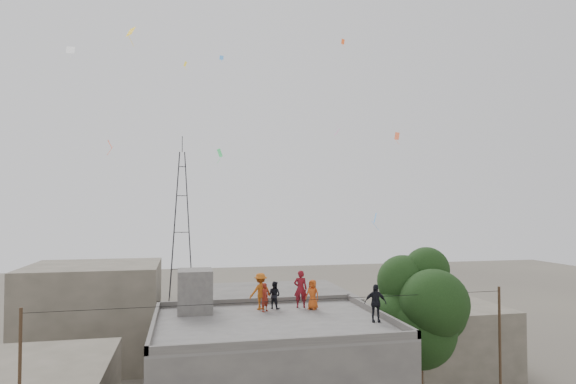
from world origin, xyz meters
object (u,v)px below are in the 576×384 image
transmission_tower (182,224)px  person_red_adult (301,289)px  person_dark_adult (375,303)px  tree (420,311)px  stair_head_box (195,291)px

transmission_tower → person_red_adult: 37.96m
transmission_tower → person_red_adult: transmission_tower is taller
person_dark_adult → tree: bearing=42.3°
person_red_adult → tree: bearing=170.8°
transmission_tower → person_dark_adult: (8.40, -41.04, -2.16)m
person_red_adult → transmission_tower: bearing=-70.2°
stair_head_box → person_red_adult: 5.14m
tree → transmission_tower: size_ratio=0.45×
tree → person_dark_adult: (-2.97, -1.64, 0.81)m
stair_head_box → tree: 10.80m
transmission_tower → person_red_adult: (5.94, -37.43, -2.05)m
tree → person_red_adult: (-5.42, 1.97, 0.91)m
stair_head_box → person_dark_adult: stair_head_box is taller
transmission_tower → person_dark_adult: transmission_tower is taller
tree → transmission_tower: (-11.37, 39.40, 2.97)m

